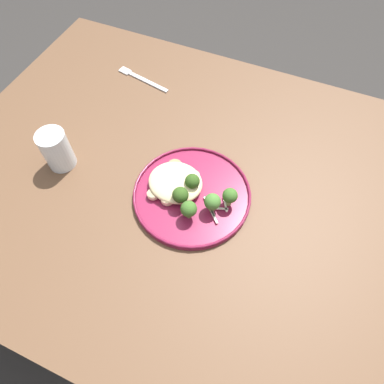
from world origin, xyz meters
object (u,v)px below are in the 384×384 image
(dinner_plate, at_px, (192,194))
(broccoli_floret_rear_charred, at_px, (230,196))
(broccoli_floret_front_edge, at_px, (189,209))
(broccoli_floret_right_tilted, at_px, (212,202))
(seared_scallop_large_seared, at_px, (175,182))
(water_glass, at_px, (57,151))
(seared_scallop_right_edge, at_px, (153,194))
(seared_scallop_center_golden, at_px, (195,176))
(seared_scallop_tilted_round, at_px, (172,172))
(seared_scallop_rear_pale, at_px, (175,165))
(dinner_fork, at_px, (142,79))
(broccoli_floret_tall_stalk, at_px, (192,182))
(seared_scallop_on_noodles, at_px, (167,199))
(broccoli_floret_split_head, at_px, (180,195))

(dinner_plate, xyz_separation_m, broccoli_floret_rear_charred, (-0.09, -0.01, 0.04))
(broccoli_floret_front_edge, bearing_deg, broccoli_floret_right_tilted, -137.57)
(seared_scallop_large_seared, relative_size, broccoli_floret_front_edge, 0.50)
(water_glass, bearing_deg, seared_scallop_right_edge, 179.11)
(seared_scallop_right_edge, bearing_deg, seared_scallop_center_golden, -129.18)
(seared_scallop_large_seared, distance_m, seared_scallop_tilted_round, 0.03)
(seared_scallop_rear_pale, height_order, broccoli_floret_rear_charred, broccoli_floret_rear_charred)
(dinner_plate, xyz_separation_m, broccoli_floret_right_tilted, (-0.06, 0.02, 0.04))
(seared_scallop_right_edge, height_order, water_glass, water_glass)
(dinner_plate, bearing_deg, broccoli_floret_rear_charred, -174.00)
(broccoli_floret_rear_charred, distance_m, dinner_fork, 0.52)
(seared_scallop_tilted_round, height_order, seared_scallop_rear_pale, same)
(water_glass, bearing_deg, broccoli_floret_tall_stalk, -171.91)
(seared_scallop_rear_pale, bearing_deg, seared_scallop_tilted_round, 92.22)
(seared_scallop_large_seared, height_order, dinner_fork, seared_scallop_large_seared)
(seared_scallop_center_golden, height_order, broccoli_floret_right_tilted, broccoli_floret_right_tilted)
(broccoli_floret_tall_stalk, bearing_deg, broccoli_floret_right_tilted, 153.92)
(dinner_plate, xyz_separation_m, seared_scallop_on_noodles, (0.05, 0.04, 0.01))
(broccoli_floret_split_head, relative_size, water_glass, 0.54)
(seared_scallop_tilted_round, relative_size, broccoli_floret_right_tilted, 0.62)
(seared_scallop_rear_pale, bearing_deg, broccoli_floret_right_tilted, 149.85)
(broccoli_floret_front_edge, xyz_separation_m, water_glass, (0.37, -0.02, 0.00))
(seared_scallop_tilted_round, height_order, broccoli_floret_split_head, broccoli_floret_split_head)
(broccoli_floret_split_head, height_order, broccoli_floret_tall_stalk, same)
(seared_scallop_tilted_round, height_order, seared_scallop_on_noodles, seared_scallop_on_noodles)
(seared_scallop_tilted_round, bearing_deg, seared_scallop_center_golden, -170.21)
(broccoli_floret_front_edge, height_order, broccoli_floret_rear_charred, broccoli_floret_rear_charred)
(dinner_plate, relative_size, seared_scallop_rear_pale, 8.24)
(seared_scallop_on_noodles, xyz_separation_m, seared_scallop_right_edge, (0.04, 0.00, -0.00))
(broccoli_floret_rear_charred, height_order, broccoli_floret_split_head, broccoli_floret_split_head)
(seared_scallop_large_seared, xyz_separation_m, seared_scallop_on_noodles, (-0.00, 0.05, 0.00))
(seared_scallop_tilted_round, xyz_separation_m, broccoli_floret_split_head, (-0.06, 0.07, 0.03))
(seared_scallop_on_noodles, relative_size, seared_scallop_right_edge, 1.14)
(broccoli_floret_right_tilted, xyz_separation_m, dinner_fork, (0.38, -0.35, -0.04))
(broccoli_floret_rear_charred, xyz_separation_m, dinner_fork, (0.41, -0.32, -0.04))
(broccoli_floret_right_tilted, xyz_separation_m, broccoli_floret_tall_stalk, (0.06, -0.03, 0.00))
(seared_scallop_right_edge, bearing_deg, seared_scallop_large_seared, -122.22)
(seared_scallop_large_seared, height_order, water_glass, water_glass)
(seared_scallop_tilted_round, bearing_deg, water_glass, 14.86)
(water_glass, bearing_deg, broccoli_floret_right_tilted, -177.44)
(seared_scallop_large_seared, bearing_deg, broccoli_floret_front_edge, 134.39)
(dinner_plate, height_order, seared_scallop_rear_pale, seared_scallop_rear_pale)
(broccoli_floret_front_edge, xyz_separation_m, broccoli_floret_rear_charred, (-0.07, -0.07, 0.00))
(broccoli_floret_split_head, bearing_deg, broccoli_floret_front_edge, 141.78)
(seared_scallop_center_golden, height_order, seared_scallop_on_noodles, seared_scallop_center_golden)
(seared_scallop_large_seared, bearing_deg, broccoli_floret_split_head, 129.09)
(seared_scallop_right_edge, bearing_deg, dinner_plate, -152.81)
(seared_scallop_center_golden, xyz_separation_m, broccoli_floret_rear_charred, (-0.10, 0.04, 0.02))
(water_glass, bearing_deg, broccoli_floret_rear_charred, -173.75)
(seared_scallop_rear_pale, xyz_separation_m, broccoli_floret_right_tilted, (-0.13, 0.08, 0.02))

